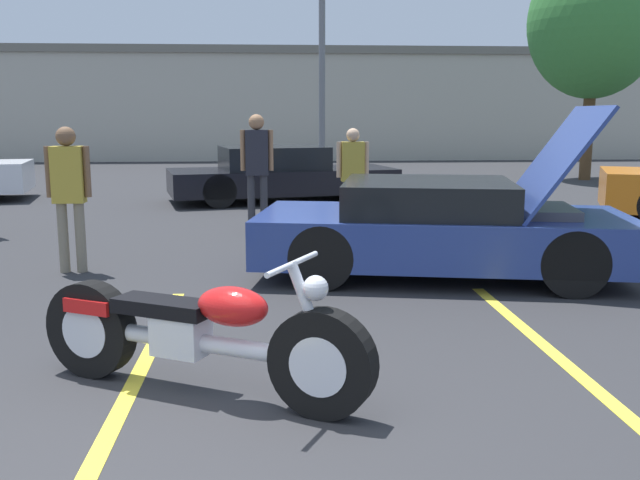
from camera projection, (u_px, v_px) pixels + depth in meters
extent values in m
cube|color=yellow|center=(133.00, 386.00, 4.98)|extent=(0.12, 5.13, 0.01)
cube|color=yellow|center=(578.00, 374.00, 5.19)|extent=(0.12, 5.13, 0.01)
cube|color=#B2AD9E|center=(249.00, 104.00, 29.29)|extent=(32.00, 4.00, 4.40)
cube|color=slate|center=(248.00, 53.00, 28.93)|extent=(32.00, 4.20, 0.30)
cylinder|color=slate|center=(322.00, 18.00, 19.35)|extent=(0.18, 0.18, 8.84)
cylinder|color=brown|center=(588.00, 131.00, 19.92)|extent=(0.32, 0.32, 2.76)
ellipsoid|color=#387F38|center=(595.00, 22.00, 19.41)|extent=(3.58, 3.58, 4.12)
cylinder|color=black|center=(322.00, 363.00, 4.43)|extent=(0.69, 0.46, 0.70)
cylinder|color=black|center=(91.00, 329.00, 5.13)|extent=(0.69, 0.46, 0.70)
cylinder|color=silver|center=(322.00, 363.00, 4.43)|extent=(0.42, 0.33, 0.38)
cylinder|color=silver|center=(91.00, 329.00, 5.13)|extent=(0.42, 0.33, 0.38)
cylinder|color=silver|center=(198.00, 342.00, 4.78)|extent=(1.42, 0.81, 0.12)
cube|color=silver|center=(181.00, 334.00, 4.82)|extent=(0.43, 0.38, 0.28)
ellipsoid|color=red|center=(233.00, 306.00, 4.62)|extent=(0.57, 0.48, 0.26)
cube|color=black|center=(163.00, 306.00, 4.84)|extent=(0.74, 0.55, 0.10)
cube|color=red|center=(95.00, 304.00, 5.08)|extent=(0.44, 0.37, 0.10)
cylinder|color=silver|center=(309.00, 312.00, 4.41)|extent=(0.31, 0.20, 0.63)
cylinder|color=silver|center=(293.00, 264.00, 4.40)|extent=(0.35, 0.64, 0.04)
sphere|color=silver|center=(316.00, 288.00, 4.36)|extent=(0.16, 0.16, 0.16)
cylinder|color=silver|center=(158.00, 339.00, 5.05)|extent=(1.09, 0.62, 0.09)
cube|color=navy|center=(442.00, 236.00, 8.28)|extent=(4.51, 2.66, 0.54)
cube|color=black|center=(428.00, 197.00, 8.22)|extent=(2.19, 2.04, 0.38)
cylinder|color=black|center=(574.00, 263.00, 7.33)|extent=(0.74, 0.35, 0.71)
cylinder|color=black|center=(543.00, 236.00, 8.97)|extent=(0.74, 0.35, 0.71)
cylinder|color=black|center=(321.00, 257.00, 7.63)|extent=(0.74, 0.35, 0.71)
cylinder|color=black|center=(337.00, 232.00, 9.28)|extent=(0.74, 0.35, 0.71)
cube|color=navy|center=(553.00, 162.00, 7.99)|extent=(1.19, 1.89, 1.23)
cube|color=#4C4C51|center=(545.00, 218.00, 8.11)|extent=(0.79, 1.14, 0.28)
cube|color=black|center=(282.00, 181.00, 15.28)|extent=(5.04, 2.79, 0.51)
cube|color=black|center=(273.00, 158.00, 15.14)|extent=(2.44, 2.06, 0.48)
cylinder|color=black|center=(360.00, 187.00, 14.94)|extent=(0.71, 0.36, 0.68)
cylinder|color=black|center=(337.00, 180.00, 16.46)|extent=(0.71, 0.36, 0.68)
cylinder|color=black|center=(219.00, 191.00, 14.13)|extent=(0.71, 0.36, 0.68)
cylinder|color=black|center=(209.00, 184.00, 15.66)|extent=(0.71, 0.36, 0.68)
cylinder|color=#333338|center=(251.00, 203.00, 11.40)|extent=(0.12, 0.12, 0.90)
cylinder|color=#333338|center=(264.00, 203.00, 11.42)|extent=(0.12, 0.12, 0.90)
cube|color=#26262D|center=(257.00, 153.00, 11.27)|extent=(0.36, 0.20, 0.71)
cylinder|color=#9E704C|center=(243.00, 150.00, 11.24)|extent=(0.08, 0.08, 0.64)
cylinder|color=#9E704C|center=(271.00, 150.00, 11.27)|extent=(0.08, 0.08, 0.64)
sphere|color=#9E704C|center=(256.00, 122.00, 11.18)|extent=(0.24, 0.24, 0.24)
cylinder|color=#333338|center=(346.00, 206.00, 11.51)|extent=(0.12, 0.12, 0.79)
cylinder|color=#333338|center=(359.00, 206.00, 11.52)|extent=(0.12, 0.12, 0.79)
cube|color=#B29933|center=(353.00, 162.00, 11.39)|extent=(0.36, 0.20, 0.63)
cylinder|color=tan|center=(339.00, 160.00, 11.37)|extent=(0.08, 0.08, 0.57)
cylinder|color=tan|center=(366.00, 160.00, 11.40)|extent=(0.08, 0.08, 0.57)
sphere|color=tan|center=(353.00, 135.00, 11.32)|extent=(0.22, 0.22, 0.22)
cylinder|color=gray|center=(63.00, 238.00, 8.46)|extent=(0.12, 0.12, 0.84)
cylinder|color=gray|center=(81.00, 238.00, 8.47)|extent=(0.12, 0.12, 0.84)
cube|color=#B29933|center=(68.00, 175.00, 8.33)|extent=(0.36, 0.20, 0.66)
cylinder|color=brown|center=(49.00, 172.00, 8.31)|extent=(0.08, 0.08, 0.60)
cylinder|color=brown|center=(87.00, 172.00, 8.34)|extent=(0.08, 0.08, 0.60)
sphere|color=brown|center=(66.00, 136.00, 8.25)|extent=(0.23, 0.23, 0.23)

